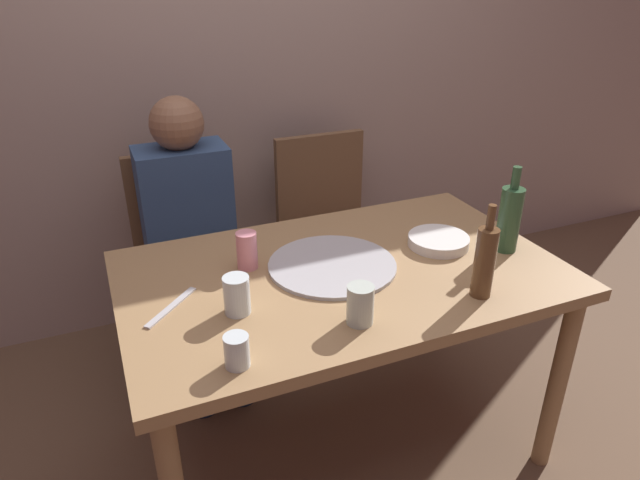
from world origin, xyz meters
name	(u,v)px	position (x,y,z in m)	size (l,w,h in m)	color
ground_plane	(339,441)	(0.00, 0.00, 0.00)	(8.00, 8.00, 0.00)	brown
back_wall	(233,41)	(0.00, 1.19, 1.30)	(6.00, 0.10, 2.60)	gray
dining_table	(342,292)	(0.00, 0.00, 0.66)	(1.39, 0.85, 0.74)	#99754C
pizza_tray	(332,265)	(-0.02, 0.03, 0.75)	(0.41, 0.41, 0.01)	#ADADB2
wine_bottle	(485,261)	(0.31, -0.29, 0.86)	(0.06, 0.06, 0.29)	brown
beer_bottle	(509,218)	(0.57, -0.09, 0.86)	(0.08, 0.08, 0.30)	#2D5133
tumbler_near	(237,295)	(-0.37, -0.10, 0.80)	(0.07, 0.07, 0.11)	silver
tumbler_far	(360,305)	(-0.08, -0.28, 0.80)	(0.07, 0.07, 0.11)	#B7C6BC
wine_glass	(237,351)	(-0.44, -0.33, 0.78)	(0.06, 0.06, 0.08)	silver
soda_can	(247,250)	(-0.27, 0.13, 0.80)	(0.07, 0.07, 0.12)	pink
plate_stack	(438,241)	(0.38, 0.02, 0.76)	(0.21, 0.21, 0.03)	white
table_knife	(171,307)	(-0.54, -0.01, 0.75)	(0.22, 0.02, 0.01)	#B7B7BC
chair_left	(189,245)	(-0.35, 0.83, 0.51)	(0.44, 0.44, 0.90)	brown
chair_right	(329,220)	(0.32, 0.83, 0.51)	(0.44, 0.44, 0.90)	brown
guest_in_sweater	(193,232)	(-0.35, 0.67, 0.64)	(0.36, 0.56, 1.17)	navy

